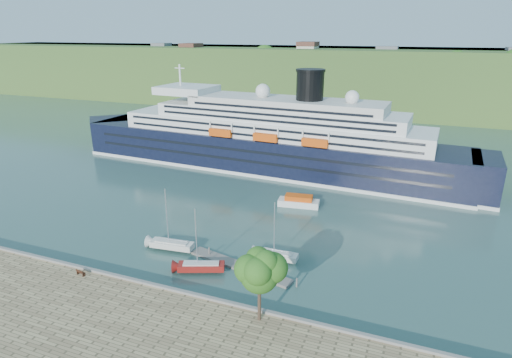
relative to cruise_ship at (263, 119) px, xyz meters
name	(u,v)px	position (x,y,z in m)	size (l,w,h in m)	color
ground	(177,297)	(8.40, -52.41, -11.61)	(400.00, 400.00, 0.00)	#2C4F4C
far_hillside	(360,79)	(8.40, 92.59, 0.39)	(400.00, 50.00, 24.00)	#325421
quay_coping	(176,290)	(8.40, -52.61, -10.46)	(220.00, 0.50, 0.30)	slate
cruise_ship	(263,119)	(0.00, 0.00, 0.00)	(103.42, 15.06, 23.22)	black
park_bench	(81,272)	(-4.84, -53.87, -10.18)	(1.36, 0.56, 0.87)	#402012
promenade_tree	(259,282)	(19.70, -53.91, -5.98)	(5.59, 5.59, 9.26)	#245616
floating_pontoon	(239,266)	(12.73, -43.25, -11.43)	(16.10, 1.97, 0.36)	slate
sailboat_white_near	(170,222)	(1.57, -42.43, -7.00)	(7.14, 1.98, 9.22)	silver
sailboat_red	(200,243)	(8.49, -46.30, -7.19)	(6.84, 1.90, 8.84)	maroon
sailboat_white_far	(277,234)	(16.94, -39.63, -7.42)	(6.48, 1.80, 8.38)	silver
tender_launch	(299,201)	(14.33, -19.32, -10.56)	(7.58, 2.59, 2.09)	#DB4B0C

